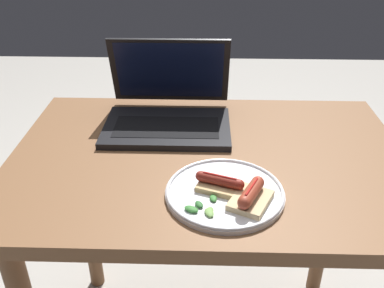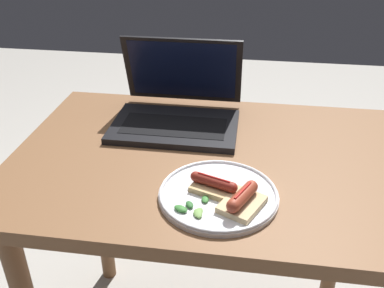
{
  "view_description": "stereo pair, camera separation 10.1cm",
  "coord_description": "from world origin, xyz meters",
  "views": [
    {
      "loc": [
        -0.01,
        -0.92,
        1.32
      ],
      "look_at": [
        -0.04,
        -0.05,
        0.82
      ],
      "focal_mm": 40.0,
      "sensor_mm": 36.0,
      "label": 1
    },
    {
      "loc": [
        0.09,
        -0.91,
        1.32
      ],
      "look_at": [
        -0.04,
        -0.05,
        0.82
      ],
      "focal_mm": 40.0,
      "sensor_mm": 36.0,
      "label": 2
    }
  ],
  "objects": [
    {
      "name": "plate",
      "position": [
        0.03,
        -0.17,
        0.77
      ],
      "size": [
        0.26,
        0.26,
        0.02
      ],
      "color": "silver",
      "rests_on": "desk"
    },
    {
      "name": "sausage_toast_left",
      "position": [
        0.02,
        -0.16,
        0.79
      ],
      "size": [
        0.11,
        0.09,
        0.04
      ],
      "rotation": [
        0.0,
        0.0,
        2.8
      ],
      "color": "tan",
      "rests_on": "plate"
    },
    {
      "name": "desk",
      "position": [
        0.0,
        0.0,
        0.65
      ],
      "size": [
        1.0,
        0.68,
        0.76
      ],
      "color": "brown",
      "rests_on": "ground_plane"
    },
    {
      "name": "salad_pile",
      "position": [
        -0.01,
        -0.23,
        0.77
      ],
      "size": [
        0.07,
        0.08,
        0.01
      ],
      "color": "#709E4C",
      "rests_on": "plate"
    },
    {
      "name": "laptop",
      "position": [
        -0.12,
        0.17,
        0.8
      ],
      "size": [
        0.35,
        0.29,
        0.23
      ],
      "color": "black",
      "rests_on": "desk"
    },
    {
      "name": "sausage_toast_middle",
      "position": [
        0.09,
        -0.21,
        0.79
      ],
      "size": [
        0.11,
        0.12,
        0.04
      ],
      "rotation": [
        0.0,
        0.0,
        4.26
      ],
      "color": "#D6B784",
      "rests_on": "plate"
    }
  ]
}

